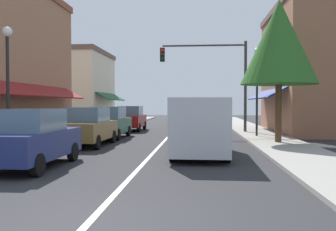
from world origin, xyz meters
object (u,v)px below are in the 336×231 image
at_px(parked_car_second_left, 88,127).
at_px(traffic_signal_mast_arm, 216,70).
at_px(van_in_lane, 200,125).
at_px(street_lamp_left_near, 8,69).
at_px(parked_car_nearest_left, 31,139).
at_px(parked_car_third_left, 109,122).
at_px(street_lamp_right_mid, 257,78).
at_px(tree_right_near, 279,43).
at_px(parked_car_far_left, 131,118).

bearing_deg(parked_car_second_left, traffic_signal_mast_arm, 53.29).
height_order(van_in_lane, street_lamp_left_near, street_lamp_left_near).
bearing_deg(parked_car_nearest_left, parked_car_third_left, 90.28).
xyz_separation_m(parked_car_third_left, traffic_signal_mast_arm, (6.10, 4.06, 3.24)).
bearing_deg(street_lamp_right_mid, parked_car_third_left, -173.84).
relative_size(van_in_lane, tree_right_near, 0.77).
bearing_deg(tree_right_near, parked_car_second_left, -171.39).
distance_m(parked_car_nearest_left, tree_right_near, 11.98).
bearing_deg(tree_right_near, street_lamp_right_mid, 98.00).
relative_size(parked_car_second_left, van_in_lane, 0.79).
distance_m(parked_car_third_left, tree_right_near, 9.91).
xyz_separation_m(street_lamp_left_near, street_lamp_right_mid, (10.21, 8.29, 0.21)).
bearing_deg(van_in_lane, street_lamp_right_mid, 67.68).
relative_size(parked_car_third_left, street_lamp_left_near, 0.87).
height_order(parked_car_third_left, van_in_lane, van_in_lane).
distance_m(parked_car_far_left, traffic_signal_mast_arm, 7.01).
height_order(parked_car_nearest_left, traffic_signal_mast_arm, traffic_signal_mast_arm).
bearing_deg(street_lamp_left_near, parked_car_third_left, 75.23).
bearing_deg(van_in_lane, tree_right_near, 48.71).
bearing_deg(van_in_lane, parked_car_nearest_left, -147.69).
height_order(parked_car_second_left, van_in_lane, van_in_lane).
xyz_separation_m(parked_car_nearest_left, street_lamp_right_mid, (8.28, 10.59, 2.51)).
xyz_separation_m(parked_car_nearest_left, tree_right_near, (8.76, 7.17, 3.92)).
height_order(parked_car_far_left, street_lamp_left_near, street_lamp_left_near).
bearing_deg(parked_car_third_left, traffic_signal_mast_arm, 34.55).
bearing_deg(street_lamp_right_mid, traffic_signal_mast_arm, 124.27).
bearing_deg(parked_car_far_left, tree_right_near, -44.40).
bearing_deg(parked_car_third_left, tree_right_near, -15.22).
distance_m(parked_car_second_left, street_lamp_left_near, 4.64).
height_order(parked_car_third_left, street_lamp_left_near, street_lamp_left_near).
bearing_deg(traffic_signal_mast_arm, tree_right_near, -68.15).
relative_size(van_in_lane, street_lamp_left_near, 1.10).
distance_m(parked_car_third_left, traffic_signal_mast_arm, 8.01).
xyz_separation_m(parked_car_second_left, street_lamp_right_mid, (8.30, 4.74, 2.51)).
relative_size(parked_car_nearest_left, street_lamp_right_mid, 0.81).
height_order(parked_car_second_left, street_lamp_left_near, street_lamp_left_near).
bearing_deg(tree_right_near, parked_car_far_left, 135.90).
height_order(parked_car_second_left, parked_car_far_left, same).
bearing_deg(parked_car_far_left, street_lamp_right_mid, -31.51).
relative_size(parked_car_second_left, street_lamp_right_mid, 0.81).
bearing_deg(parked_car_nearest_left, street_lamp_left_near, 130.43).
relative_size(parked_car_third_left, van_in_lane, 0.79).
bearing_deg(parked_car_far_left, street_lamp_left_near, -99.29).
xyz_separation_m(parked_car_far_left, tree_right_near, (8.60, -8.34, 3.92)).
xyz_separation_m(parked_car_nearest_left, parked_car_third_left, (0.02, 9.69, 0.00)).
xyz_separation_m(parked_car_second_left, parked_car_far_left, (0.17, 9.67, 0.00)).
height_order(parked_car_nearest_left, parked_car_second_left, same).
relative_size(parked_car_nearest_left, tree_right_near, 0.61).
bearing_deg(tree_right_near, street_lamp_left_near, -155.49).
xyz_separation_m(street_lamp_right_mid, tree_right_near, (0.48, -3.41, 1.41)).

